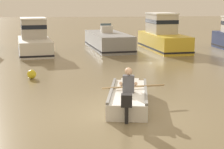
% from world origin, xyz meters
% --- Properties ---
extents(ground_plane, '(120.00, 120.00, 0.00)m').
position_xyz_m(ground_plane, '(0.00, 0.00, 0.00)').
color(ground_plane, '#7A6B4C').
extents(rowboat_with_person, '(2.07, 3.71, 1.19)m').
position_xyz_m(rowboat_with_person, '(0.49, 1.03, 0.25)').
color(rowboat_with_person, white).
rests_on(rowboat_with_person, ground).
extents(moored_boat_white, '(2.43, 4.69, 2.10)m').
position_xyz_m(moored_boat_white, '(-3.17, 12.45, 0.77)').
color(moored_boat_white, white).
rests_on(moored_boat_white, ground).
extents(moored_boat_grey, '(2.72, 5.93, 1.61)m').
position_xyz_m(moored_boat_grey, '(1.42, 13.82, 0.50)').
color(moored_boat_grey, gray).
rests_on(moored_boat_grey, ground).
extents(moored_boat_yellow, '(2.28, 5.46, 2.33)m').
position_xyz_m(moored_boat_yellow, '(4.83, 12.98, 0.86)').
color(moored_boat_yellow, gold).
rests_on(moored_boat_yellow, ground).
extents(mooring_buoy, '(0.36, 0.36, 0.36)m').
position_xyz_m(mooring_buoy, '(-2.75, 5.20, 0.18)').
color(mooring_buoy, yellow).
rests_on(mooring_buoy, ground).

